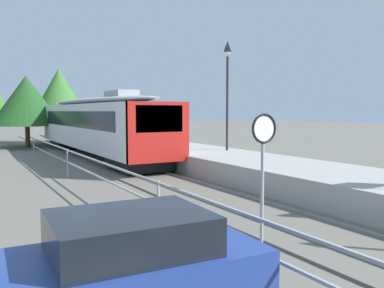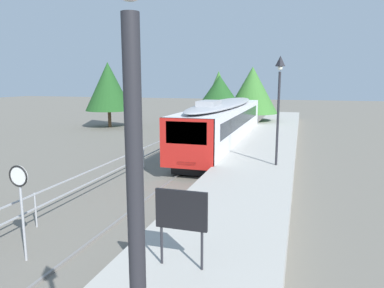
% 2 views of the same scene
% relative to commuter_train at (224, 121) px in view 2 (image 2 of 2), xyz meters
% --- Properties ---
extents(ground_plane, '(160.00, 160.00, 0.00)m').
position_rel_commuter_train_xyz_m(ground_plane, '(-3.00, -5.84, -2.14)').
color(ground_plane, '#6B665B').
extents(track_rails, '(3.20, 60.00, 0.14)m').
position_rel_commuter_train_xyz_m(track_rails, '(0.00, -5.84, -2.11)').
color(track_rails, '#6B665B').
rests_on(track_rails, ground).
extents(commuter_train, '(2.82, 18.15, 3.74)m').
position_rel_commuter_train_xyz_m(commuter_train, '(0.00, 0.00, 0.00)').
color(commuter_train, silver).
rests_on(commuter_train, track_rails).
extents(station_platform, '(3.90, 60.00, 0.90)m').
position_rel_commuter_train_xyz_m(station_platform, '(3.25, -5.84, -1.69)').
color(station_platform, '#A8A59E').
rests_on(station_platform, ground).
extents(platform_lamp_near_end, '(0.34, 0.34, 5.35)m').
position_rel_commuter_train_xyz_m(platform_lamp_near_end, '(4.32, -23.44, 2.48)').
color(platform_lamp_near_end, '#232328').
rests_on(platform_lamp_near_end, station_platform).
extents(platform_lamp_mid_platform, '(0.34, 0.34, 5.35)m').
position_rel_commuter_train_xyz_m(platform_lamp_mid_platform, '(4.32, -7.63, 2.48)').
color(platform_lamp_mid_platform, '#232328').
rests_on(platform_lamp_mid_platform, station_platform).
extents(platform_notice_board, '(1.20, 0.08, 1.80)m').
position_rel_commuter_train_xyz_m(platform_notice_board, '(2.95, -18.45, 0.05)').
color(platform_notice_board, '#232328').
rests_on(platform_notice_board, station_platform).
extents(speed_limit_sign, '(0.61, 0.10, 2.81)m').
position_rel_commuter_train_xyz_m(speed_limit_sign, '(-1.94, -17.91, -0.02)').
color(speed_limit_sign, '#9EA0A5').
rests_on(speed_limit_sign, ground).
extents(carpark_fence, '(0.06, 36.06, 1.25)m').
position_rel_commuter_train_xyz_m(carpark_fence, '(-3.30, -15.84, -1.23)').
color(carpark_fence, '#9EA0A5').
rests_on(carpark_fence, ground).
extents(tree_behind_carpark, '(5.50, 5.50, 5.60)m').
position_rel_commuter_train_xyz_m(tree_behind_carpark, '(-2.56, 9.91, 1.50)').
color(tree_behind_carpark, brown).
rests_on(tree_behind_carpark, ground).
extents(tree_behind_station_far, '(5.37, 5.37, 6.51)m').
position_rel_commuter_train_xyz_m(tree_behind_station_far, '(0.42, 12.18, 1.97)').
color(tree_behind_station_far, brown).
rests_on(tree_behind_station_far, ground).
extents(tree_distant_left, '(3.84, 3.84, 6.24)m').
position_rel_commuter_train_xyz_m(tree_distant_left, '(-4.47, 17.93, 1.80)').
color(tree_distant_left, brown).
rests_on(tree_distant_left, ground).
extents(tree_distant_centre, '(5.05, 5.05, 7.05)m').
position_rel_commuter_train_xyz_m(tree_distant_centre, '(-14.75, 9.26, 2.31)').
color(tree_distant_centre, brown).
rests_on(tree_distant_centre, ground).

